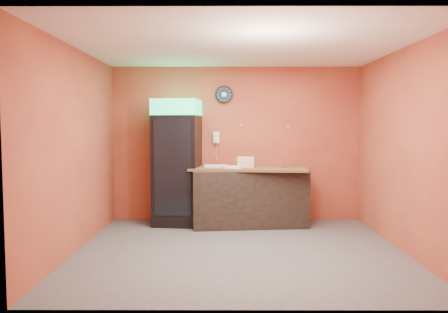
{
  "coord_description": "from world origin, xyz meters",
  "views": [
    {
      "loc": [
        -0.2,
        -5.99,
        1.73
      ],
      "look_at": [
        -0.21,
        0.6,
        1.27
      ],
      "focal_mm": 35.0,
      "sensor_mm": 36.0,
      "label": 1
    }
  ],
  "objects": [
    {
      "name": "beverage_cooler",
      "position": [
        -1.03,
        1.6,
        1.07
      ],
      "size": [
        0.84,
        0.85,
        2.19
      ],
      "rotation": [
        0.0,
        0.0,
        -0.1
      ],
      "color": "black",
      "rests_on": "floor"
    },
    {
      "name": "wrapped_sandwich_mid",
      "position": [
        -0.05,
        1.31,
        1.04
      ],
      "size": [
        0.32,
        0.23,
        0.04
      ],
      "primitive_type": "cube",
      "rotation": [
        0.0,
        0.0,
        -0.42
      ],
      "color": "white",
      "rests_on": "butcher_paper"
    },
    {
      "name": "wrapped_sandwich_right",
      "position": [
        -0.31,
        1.54,
        1.04
      ],
      "size": [
        0.3,
        0.21,
        0.04
      ],
      "primitive_type": "cube",
      "rotation": [
        0.0,
        0.0,
        0.42
      ],
      "color": "white",
      "rests_on": "butcher_paper"
    },
    {
      "name": "wall_phone",
      "position": [
        -0.36,
        1.95,
        1.52
      ],
      "size": [
        0.11,
        0.1,
        0.21
      ],
      "color": "white",
      "rests_on": "back_wall"
    },
    {
      "name": "back_wall",
      "position": [
        0.0,
        2.0,
        1.4
      ],
      "size": [
        4.5,
        0.02,
        2.8
      ],
      "primitive_type": "cube",
      "color": "#AB5530",
      "rests_on": "floor"
    },
    {
      "name": "wrapped_sandwich_left",
      "position": [
        -0.41,
        1.51,
        1.04
      ],
      "size": [
        0.3,
        0.16,
        0.04
      ],
      "primitive_type": "cube",
      "rotation": [
        0.0,
        0.0,
        -0.15
      ],
      "color": "white",
      "rests_on": "butcher_paper"
    },
    {
      "name": "butcher_paper",
      "position": [
        0.21,
        1.57,
        1.0
      ],
      "size": [
        2.07,
        1.16,
        0.04
      ],
      "primitive_type": "cube",
      "rotation": [
        0.0,
        0.0,
        -0.1
      ],
      "color": "brown",
      "rests_on": "prep_counter"
    },
    {
      "name": "wall_clock",
      "position": [
        -0.22,
        1.97,
        2.3
      ],
      "size": [
        0.32,
        0.06,
        0.32
      ],
      "color": "black",
      "rests_on": "back_wall"
    },
    {
      "name": "floor",
      "position": [
        0.0,
        0.0,
        0.0
      ],
      "size": [
        4.5,
        4.5,
        0.0
      ],
      "primitive_type": "plane",
      "color": "#47474C",
      "rests_on": "ground"
    },
    {
      "name": "right_wall",
      "position": [
        2.25,
        0.0,
        1.4
      ],
      "size": [
        0.02,
        4.0,
        2.8
      ],
      "primitive_type": "cube",
      "color": "#AB5530",
      "rests_on": "floor"
    },
    {
      "name": "sub_roll_stack",
      "position": [
        0.16,
        1.52,
        1.11
      ],
      "size": [
        0.3,
        0.15,
        0.18
      ],
      "rotation": [
        0.0,
        0.0,
        -0.17
      ],
      "color": "beige",
      "rests_on": "butcher_paper"
    },
    {
      "name": "kitchen_tool",
      "position": [
        0.05,
        1.66,
        1.05
      ],
      "size": [
        0.06,
        0.06,
        0.06
      ],
      "primitive_type": "cylinder",
      "color": "silver",
      "rests_on": "butcher_paper"
    },
    {
      "name": "left_wall",
      "position": [
        -2.25,
        0.0,
        1.4
      ],
      "size": [
        0.02,
        4.0,
        2.8
      ],
      "primitive_type": "cube",
      "color": "#AB5530",
      "rests_on": "floor"
    },
    {
      "name": "ceiling",
      "position": [
        0.0,
        0.0,
        2.8
      ],
      "size": [
        4.5,
        4.0,
        0.02
      ],
      "primitive_type": "cube",
      "color": "white",
      "rests_on": "back_wall"
    },
    {
      "name": "prep_counter",
      "position": [
        0.21,
        1.57,
        0.49
      ],
      "size": [
        2.03,
        1.06,
        0.98
      ],
      "primitive_type": "cube",
      "rotation": [
        0.0,
        0.0,
        0.1
      ],
      "color": "black",
      "rests_on": "floor"
    }
  ]
}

